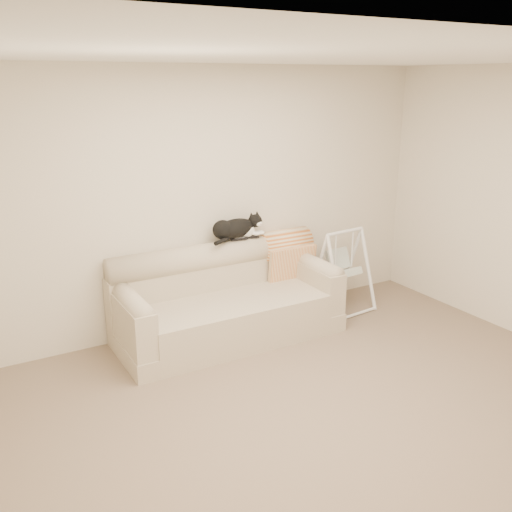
{
  "coord_description": "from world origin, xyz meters",
  "views": [
    {
      "loc": [
        -2.41,
        -3.07,
        2.47
      ],
      "look_at": [
        0.1,
        1.27,
        0.9
      ],
      "focal_mm": 40.0,
      "sensor_mm": 36.0,
      "label": 1
    }
  ],
  "objects_px": {
    "tuxedo_cat": "(236,228)",
    "baby_swing": "(343,269)",
    "remote_b": "(251,237)",
    "remote_a": "(239,239)",
    "sofa": "(226,302)"
  },
  "relations": [
    {
      "from": "remote_a",
      "to": "tuxedo_cat",
      "type": "relative_size",
      "value": 0.28
    },
    {
      "from": "remote_b",
      "to": "baby_swing",
      "type": "distance_m",
      "value": 1.15
    },
    {
      "from": "baby_swing",
      "to": "remote_b",
      "type": "bearing_deg",
      "value": 167.06
    },
    {
      "from": "remote_b",
      "to": "baby_swing",
      "type": "relative_size",
      "value": 0.2
    },
    {
      "from": "remote_a",
      "to": "tuxedo_cat",
      "type": "distance_m",
      "value": 0.11
    },
    {
      "from": "tuxedo_cat",
      "to": "baby_swing",
      "type": "relative_size",
      "value": 0.72
    },
    {
      "from": "remote_a",
      "to": "baby_swing",
      "type": "bearing_deg",
      "value": -10.97
    },
    {
      "from": "sofa",
      "to": "baby_swing",
      "type": "distance_m",
      "value": 1.45
    },
    {
      "from": "remote_a",
      "to": "baby_swing",
      "type": "relative_size",
      "value": 0.2
    },
    {
      "from": "remote_b",
      "to": "remote_a",
      "type": "bearing_deg",
      "value": -175.71
    },
    {
      "from": "remote_a",
      "to": "baby_swing",
      "type": "distance_m",
      "value": 1.28
    },
    {
      "from": "remote_a",
      "to": "baby_swing",
      "type": "xyz_separation_m",
      "value": [
        1.17,
        -0.23,
        -0.46
      ]
    },
    {
      "from": "remote_a",
      "to": "tuxedo_cat",
      "type": "bearing_deg",
      "value": 143.41
    },
    {
      "from": "tuxedo_cat",
      "to": "baby_swing",
      "type": "bearing_deg",
      "value": -11.62
    },
    {
      "from": "remote_a",
      "to": "remote_b",
      "type": "bearing_deg",
      "value": 4.29
    }
  ]
}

